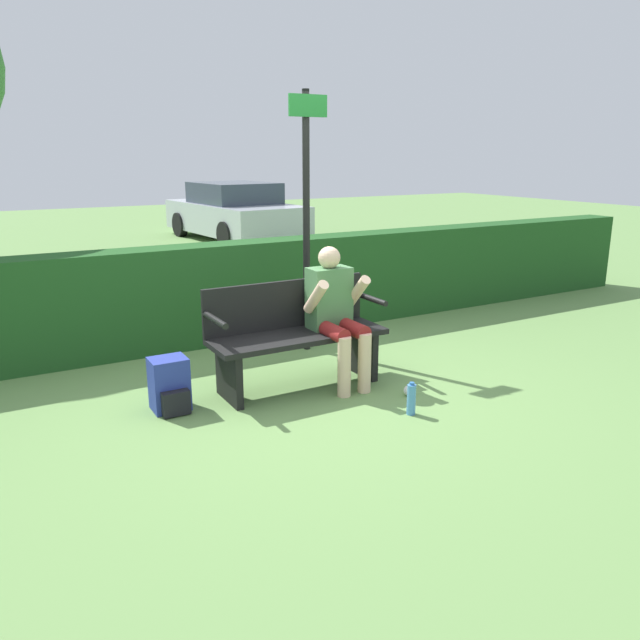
{
  "coord_description": "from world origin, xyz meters",
  "views": [
    {
      "loc": [
        -2.34,
        -4.47,
        1.95
      ],
      "look_at": [
        0.15,
        -0.1,
        0.6
      ],
      "focal_mm": 35.0,
      "sensor_mm": 36.0,
      "label": 1
    }
  ],
  "objects_px": {
    "backpack": "(170,386)",
    "park_bench": "(295,335)",
    "water_bottle": "(411,399)",
    "parked_car": "(235,212)",
    "signpost": "(307,210)",
    "person_seated": "(336,310)"
  },
  "relations": [
    {
      "from": "backpack",
      "to": "park_bench",
      "type": "bearing_deg",
      "value": -0.0
    },
    {
      "from": "parked_car",
      "to": "park_bench",
      "type": "bearing_deg",
      "value": 155.67
    },
    {
      "from": "person_seated",
      "to": "parked_car",
      "type": "xyz_separation_m",
      "value": [
        2.83,
        9.23,
        -0.04
      ]
    },
    {
      "from": "park_bench",
      "to": "backpack",
      "type": "bearing_deg",
      "value": 180.0
    },
    {
      "from": "signpost",
      "to": "parked_car",
      "type": "xyz_separation_m",
      "value": [
        2.58,
        8.26,
        -0.79
      ]
    },
    {
      "from": "parked_car",
      "to": "backpack",
      "type": "bearing_deg",
      "value": 149.73
    },
    {
      "from": "person_seated",
      "to": "backpack",
      "type": "relative_size",
      "value": 2.83
    },
    {
      "from": "person_seated",
      "to": "water_bottle",
      "type": "height_order",
      "value": "person_seated"
    },
    {
      "from": "backpack",
      "to": "signpost",
      "type": "relative_size",
      "value": 0.17
    },
    {
      "from": "park_bench",
      "to": "water_bottle",
      "type": "height_order",
      "value": "park_bench"
    },
    {
      "from": "backpack",
      "to": "signpost",
      "type": "xyz_separation_m",
      "value": [
        1.68,
        0.85,
        1.21
      ]
    },
    {
      "from": "person_seated",
      "to": "signpost",
      "type": "distance_m",
      "value": 1.26
    },
    {
      "from": "backpack",
      "to": "parked_car",
      "type": "distance_m",
      "value": 10.07
    },
    {
      "from": "park_bench",
      "to": "person_seated",
      "type": "bearing_deg",
      "value": -20.52
    },
    {
      "from": "water_bottle",
      "to": "signpost",
      "type": "relative_size",
      "value": 0.1
    },
    {
      "from": "backpack",
      "to": "water_bottle",
      "type": "bearing_deg",
      "value": -32.45
    },
    {
      "from": "person_seated",
      "to": "signpost",
      "type": "xyz_separation_m",
      "value": [
        0.25,
        0.97,
        0.75
      ]
    },
    {
      "from": "person_seated",
      "to": "water_bottle",
      "type": "xyz_separation_m",
      "value": [
        0.15,
        -0.88,
        -0.54
      ]
    },
    {
      "from": "backpack",
      "to": "signpost",
      "type": "bearing_deg",
      "value": 26.9
    },
    {
      "from": "person_seated",
      "to": "signpost",
      "type": "bearing_deg",
      "value": 75.51
    },
    {
      "from": "park_bench",
      "to": "water_bottle",
      "type": "relative_size",
      "value": 5.8
    },
    {
      "from": "park_bench",
      "to": "backpack",
      "type": "xyz_separation_m",
      "value": [
        -1.1,
        0.0,
        -0.26
      ]
    }
  ]
}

